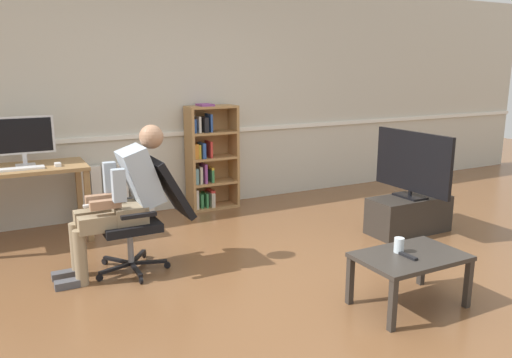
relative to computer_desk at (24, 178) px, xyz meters
name	(u,v)px	position (x,y,z in m)	size (l,w,h in m)	color
ground_plane	(290,290)	(1.71, -2.15, -0.64)	(18.00, 18.00, 0.00)	brown
back_wall	(174,97)	(1.71, 0.50, 0.71)	(12.00, 0.13, 2.70)	beige
computer_desk	(24,178)	(0.00, 0.00, 0.00)	(1.16, 0.64, 0.76)	#9E7547
imac_monitor	(23,137)	(0.03, 0.08, 0.39)	(0.58, 0.14, 0.48)	silver
keyboard	(21,169)	(-0.02, -0.14, 0.12)	(0.42, 0.12, 0.02)	white
computer_mouse	(58,165)	(0.31, -0.12, 0.13)	(0.06, 0.10, 0.03)	white
bookshelf	(209,159)	(2.05, 0.29, -0.04)	(0.60, 0.29, 1.27)	#AD7F4C
radiator	(117,191)	(0.96, 0.39, -0.33)	(0.84, 0.08, 0.63)	white
office_chair	(148,210)	(0.88, -1.20, -0.12)	(0.84, 0.61, 0.95)	black
person_seated	(123,197)	(0.67, -1.20, 0.01)	(0.95, 0.40, 1.24)	#937F60
tv_stand	(409,215)	(3.53, -1.55, -0.45)	(0.87, 0.39, 0.38)	#2D2823
tv_screen	(412,163)	(3.53, -1.55, 0.10)	(0.20, 0.99, 0.68)	black
coffee_table	(410,261)	(2.33, -2.77, -0.30)	(0.77, 0.50, 0.39)	#332D28
drinking_glass	(399,245)	(2.29, -2.70, -0.20)	(0.07, 0.07, 0.11)	silver
spare_remote	(408,256)	(2.28, -2.80, -0.24)	(0.04, 0.15, 0.02)	black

